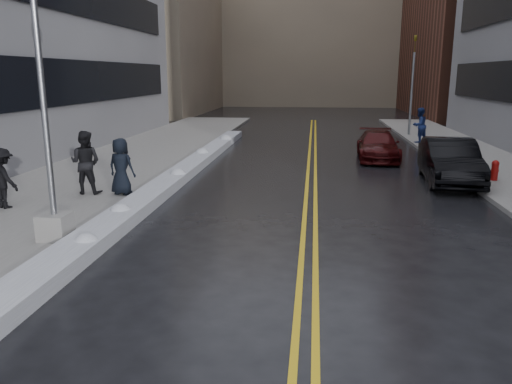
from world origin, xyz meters
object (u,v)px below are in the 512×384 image
(pedestrian_e, at_px, (3,178))
(car_maroon, at_px, (378,145))
(car_black, at_px, (450,161))
(lamppost, at_px, (46,136))
(fire_hydrant, at_px, (495,169))
(pedestrian_b, at_px, (85,162))
(pedestrian_east, at_px, (419,125))
(pedestrian_c, at_px, (121,167))
(traffic_signal, at_px, (412,82))

(pedestrian_e, relative_size, car_maroon, 0.38)
(car_maroon, bearing_deg, car_black, -66.14)
(lamppost, distance_m, fire_hydrant, 14.81)
(fire_hydrant, distance_m, pedestrian_b, 14.06)
(pedestrian_b, bearing_deg, pedestrian_east, -132.55)
(lamppost, height_order, pedestrian_c, lamppost)
(fire_hydrant, relative_size, traffic_signal, 0.12)
(fire_hydrant, bearing_deg, pedestrian_c, -163.88)
(lamppost, relative_size, pedestrian_east, 3.98)
(traffic_signal, bearing_deg, pedestrian_c, -124.13)
(lamppost, bearing_deg, car_black, 36.93)
(traffic_signal, distance_m, pedestrian_east, 4.50)
(traffic_signal, xyz_separation_m, car_maroon, (-3.00, -8.98, -2.76))
(traffic_signal, height_order, pedestrian_c, traffic_signal)
(pedestrian_e, relative_size, car_black, 0.35)
(traffic_signal, distance_m, car_black, 14.21)
(traffic_signal, height_order, pedestrian_e, traffic_signal)
(pedestrian_c, xyz_separation_m, pedestrian_e, (-2.69, -1.94, -0.03))
(lamppost, relative_size, pedestrian_b, 3.82)
(pedestrian_b, relative_size, car_black, 0.41)
(pedestrian_b, xyz_separation_m, pedestrian_e, (-1.53, -1.94, -0.14))
(pedestrian_b, distance_m, pedestrian_c, 1.16)
(traffic_signal, distance_m, pedestrian_c, 21.38)
(pedestrian_b, distance_m, pedestrian_east, 18.84)
(traffic_signal, bearing_deg, car_black, -94.34)
(traffic_signal, relative_size, pedestrian_e, 3.50)
(pedestrian_c, bearing_deg, fire_hydrant, -151.52)
(fire_hydrant, relative_size, car_maroon, 0.16)
(lamppost, xyz_separation_m, traffic_signal, (11.80, 22.00, 0.87))
(car_maroon, bearing_deg, traffic_signal, 73.94)
(car_maroon, bearing_deg, pedestrian_c, -133.62)
(traffic_signal, distance_m, pedestrian_b, 22.03)
(traffic_signal, height_order, car_maroon, traffic_signal)
(pedestrian_b, relative_size, pedestrian_c, 1.12)
(pedestrian_c, xyz_separation_m, pedestrian_east, (11.75, 13.72, 0.07))
(pedestrian_e, bearing_deg, pedestrian_c, -118.06)
(pedestrian_east, bearing_deg, pedestrian_b, 9.57)
(pedestrian_b, bearing_deg, lamppost, 106.85)
(pedestrian_e, bearing_deg, fire_hydrant, -133.83)
(pedestrian_east, bearing_deg, car_maroon, 23.86)
(pedestrian_east, bearing_deg, lamppost, 20.14)
(lamppost, bearing_deg, traffic_signal, 61.79)
(fire_hydrant, xyz_separation_m, car_black, (-1.56, 0.07, 0.25))
(fire_hydrant, height_order, pedestrian_c, pedestrian_c)
(fire_hydrant, xyz_separation_m, pedestrian_e, (-15.11, -5.53, 0.46))
(fire_hydrant, height_order, pedestrian_b, pedestrian_b)
(pedestrian_e, bearing_deg, pedestrian_b, -102.16)
(lamppost, distance_m, pedestrian_e, 4.04)
(pedestrian_east, relative_size, car_black, 0.40)
(pedestrian_east, bearing_deg, car_black, 47.78)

